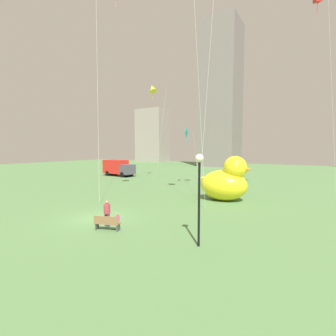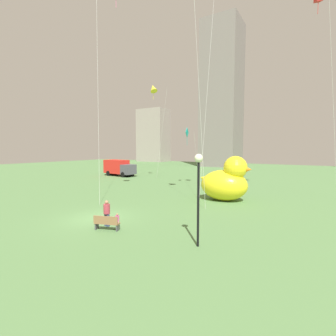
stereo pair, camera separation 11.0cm
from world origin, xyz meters
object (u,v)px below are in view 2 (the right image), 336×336
Objects in this scene: person_child at (117,220)px; kite_yellow at (153,88)px; box_truck at (119,168)px; person_adult at (107,212)px; giant_inflatable_duck at (226,182)px; lamppost at (198,179)px; park_bench at (106,223)px; kite_teal at (188,134)px.

kite_yellow is (-11.98, 21.31, 13.67)m from person_child.
box_truck is 0.43× the size of kite_yellow.
person_adult is 0.33× the size of giant_inflatable_duck.
lamppost is 0.72× the size of box_truck.
box_truck is at bearing 130.99° from park_bench.
kite_teal reaches higher than box_truck.
kite_yellow is at bearing 158.76° from kite_teal.
kite_teal is at bearing 118.29° from lamppost.
kite_yellow is (-14.99, 9.75, 12.40)m from giant_inflatable_duck.
lamppost reaches higher than giant_inflatable_duck.
lamppost is at bearing -78.44° from giant_inflatable_duck.
person_adult is 0.22× the size of kite_teal.
giant_inflatable_duck is 11.32m from kite_teal.
person_child reaches higher than park_bench.
box_truck reaches higher than park_bench.
park_bench is 1.65× the size of person_child.
kite_yellow is at bearing 146.95° from giant_inflatable_duck.
person_adult is 1.71× the size of person_child.
person_adult is at bearing -108.95° from giant_inflatable_duck.
person_adult is at bearing -62.54° from kite_yellow.
person_child is 12.01m from giant_inflatable_duck.
kite_yellow reaches higher than kite_teal.
kite_yellow reaches higher than person_adult.
person_adult is at bearing 133.17° from park_bench.
person_adult is 27.39m from kite_yellow.
giant_inflatable_duck reaches higher than person_child.
person_adult is at bearing 176.22° from person_child.
kite_teal reaches higher than giant_inflatable_duck.
lamppost is 0.31× the size of kite_yellow.
person_child is 6.08m from lamppost.
park_bench is 12.63m from giant_inflatable_duck.
kite_yellow reaches higher than box_truck.
giant_inflatable_duck is 25.29m from box_truck.
kite_teal is (15.49, -3.64, 5.34)m from box_truck.
box_truck is 15.09m from kite_yellow.
lamppost is (5.35, 0.09, 2.89)m from person_child.
kite_teal is at bearing -21.24° from kite_yellow.
lamppost is 21.08m from kite_teal.
park_bench is 0.21× the size of kite_teal.
box_truck is at bearing 166.78° from kite_teal.
park_bench is at bearing -105.64° from giant_inflatable_duck.
person_adult reaches higher than park_bench.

